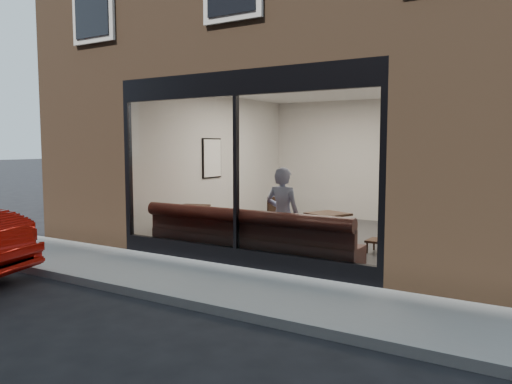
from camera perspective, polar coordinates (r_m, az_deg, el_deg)
The scene contains 21 objects.
ground at distance 6.86m, azimuth -12.02°, elevation -11.74°, with size 120.00×120.00×0.00m, color black.
sidewalk_near at distance 7.58m, azimuth -6.73°, elevation -9.95°, with size 40.00×2.00×0.01m, color gray.
kerb_near at distance 6.80m, azimuth -12.33°, elevation -11.35°, with size 40.00×0.10×0.12m, color gray.
host_building_pier_left at distance 15.20m, azimuth -1.54°, elevation 3.87°, with size 2.50×12.00×3.20m, color brown.
host_building_backfill at distance 16.37m, azimuth 15.47°, elevation 3.79°, with size 5.00×6.00×3.20m, color brown.
cafe_floor at distance 10.92m, azimuth 6.43°, elevation -5.12°, with size 6.00×6.00×0.00m, color #2D2D30.
cafe_ceiling at distance 10.80m, azimuth 6.61°, elevation 11.66°, with size 6.00×6.00×0.00m, color white.
cafe_wall_back at distance 13.51m, azimuth 11.91°, elevation 3.56°, with size 5.00×5.00×0.00m, color beige.
cafe_wall_left at distance 12.01m, azimuth -4.32°, elevation 3.45°, with size 6.00×6.00×0.00m, color beige.
cafe_wall_right at distance 9.95m, azimuth 19.64°, elevation 2.75°, with size 6.00×6.00×0.00m, color beige.
storefront_kick at distance 8.37m, azimuth -2.25°, elevation -7.42°, with size 5.00×0.10×0.30m, color black.
storefront_header at distance 8.22m, azimuth -2.32°, elevation 12.34°, with size 5.00×0.10×0.40m, color black.
storefront_mullion at distance 8.17m, azimuth -2.28°, elevation 2.19°, with size 0.06×0.10×2.50m, color black.
storefront_glass at distance 8.15m, azimuth -2.40°, elevation 2.18°, with size 4.80×4.80×0.00m, color white.
banquette at distance 8.68m, azimuth -0.77°, elevation -6.45°, with size 4.00×0.55×0.45m, color #351613.
person at distance 8.45m, azimuth 3.06°, elevation -2.69°, with size 0.60×0.39×1.64m, color #9EADD9.
cafe_table_left at distance 10.40m, azimuth -7.25°, elevation -1.64°, with size 0.58×0.58×0.04m, color black.
cafe_table_right at distance 9.27m, azimuth 8.23°, elevation -2.51°, with size 0.64×0.64×0.04m, color black.
cafe_chair_left at distance 10.47m, azimuth 1.53°, elevation -4.31°, with size 0.41×0.41×0.04m, color black.
cafe_chair_right at distance 9.53m, azimuth 14.00°, elevation -5.45°, with size 0.44×0.44×0.04m, color black.
wall_poster at distance 11.75m, azimuth -5.00°, elevation 3.88°, with size 0.02×0.65×0.87m, color white.
Camera 1 is at (4.54, -4.73, 2.01)m, focal length 35.00 mm.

